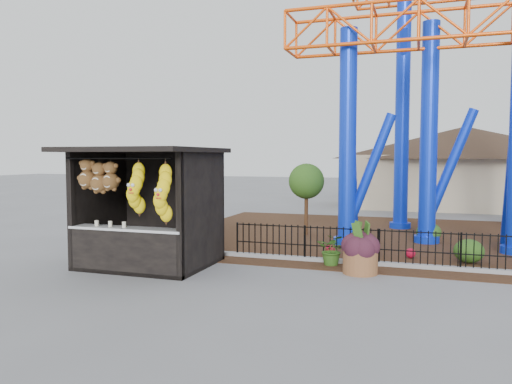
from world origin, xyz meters
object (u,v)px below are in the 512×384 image
(prize_booth, at_px, (144,209))
(roller_coaster, at_px, (465,52))
(potted_plant, at_px, (333,250))
(terracotta_planter, at_px, (360,262))

(prize_booth, distance_m, roller_coaster, 11.98)
(roller_coaster, bearing_deg, prize_booth, -137.92)
(prize_booth, distance_m, potted_plant, 5.07)
(terracotta_planter, bearing_deg, roller_coaster, 66.75)
(terracotta_planter, relative_size, potted_plant, 1.01)
(terracotta_planter, distance_m, potted_plant, 1.09)
(terracotta_planter, bearing_deg, prize_booth, -168.75)
(roller_coaster, height_order, terracotta_planter, roller_coaster)
(terracotta_planter, xyz_separation_m, potted_plant, (-0.81, 0.71, 0.14))
(prize_booth, height_order, potted_plant, prize_booth)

